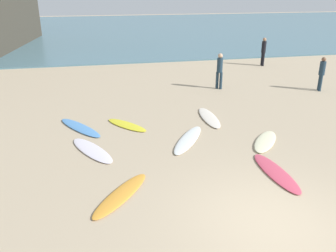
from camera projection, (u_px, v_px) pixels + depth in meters
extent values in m
plane|color=tan|center=(273.00, 224.00, 7.54)|extent=(120.00, 120.00, 0.00)
cube|color=slate|center=(120.00, 29.00, 41.42)|extent=(120.00, 40.00, 0.08)
ellipsoid|color=silver|center=(92.00, 150.00, 10.86)|extent=(1.56, 2.29, 0.07)
ellipsoid|color=yellow|center=(127.00, 125.00, 12.83)|extent=(1.59, 1.84, 0.07)
ellipsoid|color=gold|center=(121.00, 195.00, 8.54)|extent=(1.78, 2.07, 0.07)
ellipsoid|color=#528FD1|center=(80.00, 128.00, 12.58)|extent=(1.75, 2.35, 0.08)
ellipsoid|color=white|center=(188.00, 139.00, 11.60)|extent=(1.77, 2.36, 0.08)
ellipsoid|color=silver|center=(209.00, 117.00, 13.55)|extent=(0.67, 2.33, 0.08)
ellipsoid|color=#D5475F|center=(276.00, 172.00, 9.56)|extent=(0.62, 2.30, 0.07)
ellipsoid|color=#EEEABE|center=(265.00, 141.00, 11.46)|extent=(1.64, 1.87, 0.09)
cylinder|color=#1E3342|center=(320.00, 83.00, 16.96)|extent=(0.14, 0.14, 0.78)
cylinder|color=#1E3342|center=(319.00, 82.00, 17.14)|extent=(0.14, 0.14, 0.78)
cylinder|color=#1E3342|center=(322.00, 68.00, 16.78)|extent=(0.36, 0.36, 0.65)
sphere|color=brown|center=(324.00, 59.00, 16.62)|extent=(0.21, 0.21, 0.21)
cylinder|color=black|center=(263.00, 59.00, 22.31)|extent=(0.14, 0.14, 0.84)
cylinder|color=black|center=(262.00, 59.00, 22.49)|extent=(0.14, 0.14, 0.84)
cylinder|color=black|center=(264.00, 47.00, 22.11)|extent=(0.30, 0.30, 0.70)
sphere|color=#9E7051|center=(265.00, 40.00, 21.94)|extent=(0.23, 0.23, 0.23)
cylinder|color=#1E3342|center=(221.00, 81.00, 17.29)|extent=(0.14, 0.14, 0.84)
cylinder|color=#1E3342|center=(217.00, 80.00, 17.39)|extent=(0.14, 0.14, 0.84)
cylinder|color=#1E3342|center=(220.00, 65.00, 17.05)|extent=(0.40, 0.40, 0.70)
sphere|color=tan|center=(220.00, 56.00, 16.88)|extent=(0.23, 0.23, 0.23)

